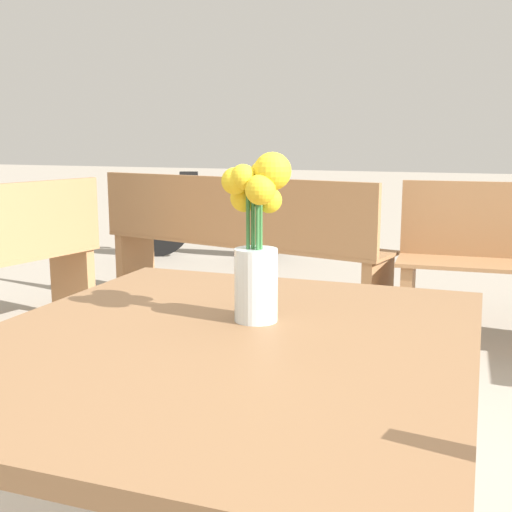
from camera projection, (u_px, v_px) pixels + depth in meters
The scene contains 4 objects.
table_front at pixel (222, 392), 1.11m from camera, with size 0.86×0.98×0.74m.
flower_vase at pixel (257, 240), 1.16m from camera, with size 0.12×0.13×0.31m.
bench_far at pixel (235, 238), 3.91m from camera, with size 1.96×0.74×0.85m.
bicycle at pixel (209, 219), 5.83m from camera, with size 1.57×0.63×0.78m.
Camera 1 is at (0.44, -0.95, 1.08)m, focal length 45.00 mm.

